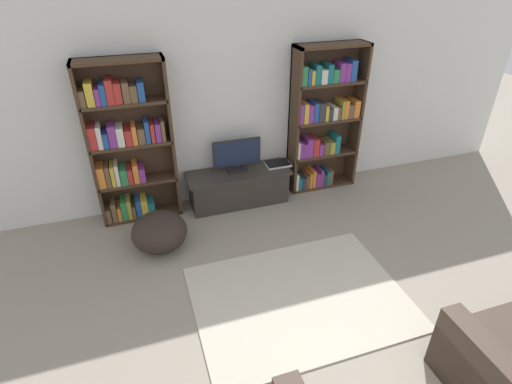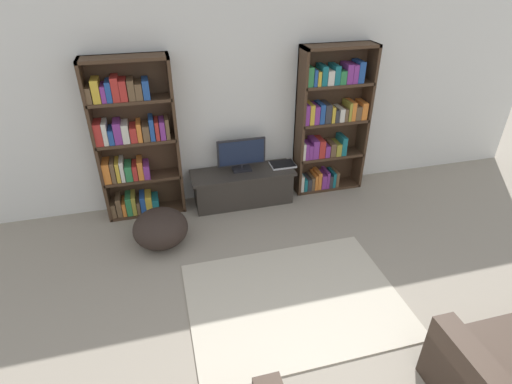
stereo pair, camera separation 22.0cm
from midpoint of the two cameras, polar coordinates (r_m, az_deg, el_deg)
wall_back at (r=5.08m, az=-2.65°, el=12.74°), size 8.80×0.06×2.60m
bookshelf_left at (r=4.94m, az=-15.94°, el=6.80°), size 0.95×0.30×1.95m
bookshelf_right at (r=5.44m, az=11.56°, el=9.72°), size 0.95×0.30×1.95m
tv_stand at (r=5.28m, az=-0.70°, el=0.76°), size 1.34×0.46×0.45m
television at (r=5.11m, az=-0.87°, el=5.39°), size 0.62×0.16×0.43m
laptop at (r=5.34m, az=5.00°, el=3.93°), size 0.33×0.24×0.03m
area_rug at (r=4.03m, az=7.09°, el=-15.01°), size 2.03×1.51×0.02m
beanbag_ottoman at (r=4.63m, az=-12.16°, el=-5.12°), size 0.62×0.62×0.42m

